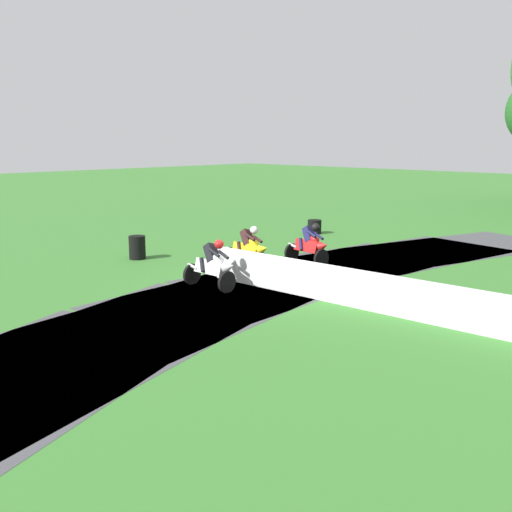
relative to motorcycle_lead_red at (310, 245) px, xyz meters
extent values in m
plane|color=#38752D|center=(0.91, -3.29, -0.64)|extent=(120.00, 120.00, 0.00)
cube|color=#47474C|center=(1.99, 5.63, -0.63)|extent=(6.64, 10.37, 0.01)
cube|color=#47474C|center=(1.32, 2.70, -0.63)|extent=(5.73, 10.16, 0.01)
cube|color=#47474C|center=(0.96, -0.28, -0.63)|extent=(4.74, 9.84, 0.01)
cube|color=#47474C|center=(0.94, -3.29, -0.63)|extent=(4.59, 9.78, 0.01)
cube|color=#47474C|center=(1.24, -6.28, -0.63)|extent=(5.58, 10.12, 0.01)
cube|color=#47474C|center=(1.86, -9.22, -0.63)|extent=(6.50, 10.35, 0.01)
cube|color=white|center=(6.93, -3.01, -0.19)|extent=(15.26, 1.00, 0.90)
cylinder|color=black|center=(0.61, -0.18, -0.35)|extent=(0.18, 0.75, 0.75)
cylinder|color=black|center=(-0.78, -0.01, -0.35)|extent=(0.18, 0.75, 0.75)
cube|color=red|center=(-0.08, -0.01, -0.06)|extent=(1.04, 0.50, 0.46)
ellipsoid|color=red|center=(0.11, 0.04, 0.19)|extent=(0.48, 0.39, 0.31)
cone|color=red|center=(0.60, -0.06, 0.05)|extent=(0.42, 0.41, 0.48)
cylinder|color=#B2B2B7|center=(-0.69, -0.07, -0.11)|extent=(0.42, 0.18, 0.18)
cube|color=#1E1E4C|center=(-0.14, 0.11, 0.30)|extent=(0.52, 0.46, 0.63)
sphere|color=black|center=(0.09, 0.17, 0.57)|extent=(0.26, 0.26, 0.26)
cylinder|color=#1E1E4C|center=(0.16, 0.26, 0.27)|extent=(0.43, 0.19, 0.24)
cylinder|color=#1E1E4C|center=(0.12, -0.09, 0.38)|extent=(0.43, 0.19, 0.24)
cylinder|color=#1E1E4C|center=(-0.23, 0.19, -0.10)|extent=(0.27, 0.23, 0.42)
cylinder|color=#1E1E4C|center=(-0.28, -0.15, 0.01)|extent=(0.27, 0.23, 0.42)
cylinder|color=black|center=(-0.37, -1.94, -0.35)|extent=(0.11, 0.75, 0.75)
cylinder|color=black|center=(-1.77, -1.98, -0.35)|extent=(0.11, 0.75, 0.75)
cube|color=yellow|center=(-1.08, -1.88, -0.06)|extent=(1.01, 0.41, 0.46)
ellipsoid|color=yellow|center=(-0.90, -1.80, 0.19)|extent=(0.45, 0.35, 0.31)
cone|color=yellow|center=(-0.40, -1.82, 0.05)|extent=(0.40, 0.43, 0.48)
cylinder|color=#B2B2B7|center=(-1.67, -2.03, -0.11)|extent=(0.41, 0.12, 0.18)
cube|color=#331919|center=(-1.16, -1.77, 0.30)|extent=(0.51, 0.45, 0.63)
sphere|color=white|center=(-0.94, -1.68, 0.57)|extent=(0.26, 0.26, 0.26)
cylinder|color=#331919|center=(-0.88, -1.58, 0.28)|extent=(0.43, 0.14, 0.24)
cylinder|color=#331919|center=(-0.87, -1.93, 0.38)|extent=(0.43, 0.14, 0.24)
cylinder|color=#331919|center=(-1.26, -1.70, -0.10)|extent=(0.27, 0.22, 0.42)
cylinder|color=#331919|center=(-1.25, -2.05, 0.01)|extent=(0.27, 0.22, 0.42)
cylinder|color=black|center=(0.74, -4.46, -0.35)|extent=(0.11, 0.75, 0.74)
cylinder|color=black|center=(-0.66, -4.50, -0.35)|extent=(0.11, 0.75, 0.74)
cube|color=silver|center=(0.04, -4.39, -0.06)|extent=(1.01, 0.41, 0.46)
ellipsoid|color=silver|center=(0.22, -4.32, 0.19)|extent=(0.45, 0.35, 0.31)
cone|color=silver|center=(0.72, -4.34, 0.05)|extent=(0.40, 0.43, 0.48)
cylinder|color=#B2B2B7|center=(-0.55, -4.55, -0.11)|extent=(0.41, 0.12, 0.18)
cube|color=black|center=(-0.04, -4.29, 0.30)|extent=(0.51, 0.44, 0.63)
sphere|color=red|center=(0.18, -4.20, 0.58)|extent=(0.26, 0.26, 0.26)
cylinder|color=black|center=(0.23, -4.10, 0.28)|extent=(0.43, 0.14, 0.24)
cylinder|color=black|center=(0.24, -4.45, 0.38)|extent=(0.43, 0.14, 0.24)
cylinder|color=black|center=(-0.14, -4.22, -0.09)|extent=(0.27, 0.22, 0.42)
cylinder|color=black|center=(-0.13, -4.57, 0.01)|extent=(0.27, 0.22, 0.42)
cylinder|color=black|center=(-3.84, 5.06, -0.54)|extent=(0.60, 0.60, 0.20)
cylinder|color=black|center=(-3.84, 5.06, -0.34)|extent=(0.60, 0.60, 0.20)
cylinder|color=black|center=(-3.84, 5.06, -0.14)|extent=(0.60, 0.60, 0.20)
cylinder|color=black|center=(-4.76, -3.51, -0.54)|extent=(0.56, 0.56, 0.20)
cylinder|color=black|center=(-4.76, -3.51, -0.34)|extent=(0.56, 0.56, 0.20)
cylinder|color=black|center=(-4.76, -3.51, -0.14)|extent=(0.56, 0.56, 0.20)
cylinder|color=black|center=(-4.76, -3.51, 0.06)|extent=(0.56, 0.56, 0.20)
camera|label=1|loc=(11.90, -14.86, 3.41)|focal=41.13mm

